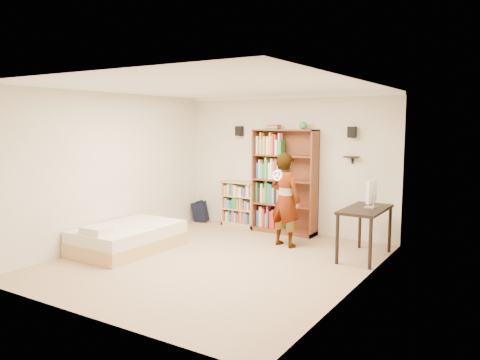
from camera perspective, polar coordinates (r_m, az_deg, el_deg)
The scene contains 14 objects.
ground at distance 7.48m, azimuth -3.07°, elevation -9.87°, with size 4.50×5.00×0.01m, color tan.
room_shell at distance 7.17m, azimuth -3.16°, elevation 3.74°, with size 4.52×5.02×2.71m.
crown_molding at distance 7.17m, azimuth -3.21°, elevation 11.00°, with size 4.50×5.00×0.06m.
speaker_left at distance 9.74m, azimuth -0.09°, elevation 6.00°, with size 0.14×0.12×0.20m, color black.
speaker_right at distance 8.71m, azimuth 13.49°, elevation 5.69°, with size 0.14×0.12×0.20m, color black.
wall_shelf at distance 8.74m, azimuth 13.42°, elevation 2.74°, with size 0.25×0.16×0.03m, color black.
tall_bookshelf at distance 9.19m, azimuth 5.45°, elevation -0.21°, with size 1.29×0.38×2.04m, color brown, non-canonical shape.
low_bookshelf at distance 9.83m, azimuth -0.08°, elevation -2.95°, with size 0.75×0.28×0.94m, color tan, non-canonical shape.
computer_desk at distance 7.81m, azimuth 14.96°, elevation -6.26°, with size 0.60×1.20×0.82m, color black, non-canonical shape.
imac at distance 7.74m, azimuth 15.62°, elevation -1.60°, with size 0.09×0.46×0.46m, color white, non-canonical shape.
daybed at distance 8.26m, azimuth -13.50°, elevation -6.51°, with size 1.18×1.82×0.54m, color silver, non-canonical shape.
person at distance 8.23m, azimuth 5.53°, elevation -2.42°, with size 0.60×0.40×1.65m, color black.
wii_wheel at distance 7.89m, azimuth 4.57°, elevation 0.56°, with size 0.19×0.19×0.03m, color white.
navy_bag at distance 10.35m, azimuth -4.89°, elevation -3.83°, with size 0.34×0.22×0.46m, color black, non-canonical shape.
Camera 1 is at (4.12, -5.85, 2.16)m, focal length 35.00 mm.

